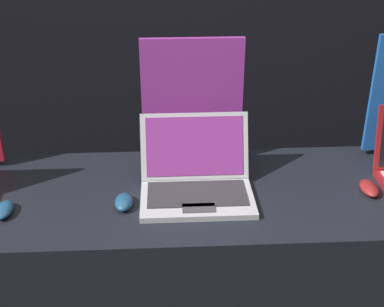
{
  "coord_description": "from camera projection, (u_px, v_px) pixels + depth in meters",
  "views": [
    {
      "loc": [
        -0.08,
        -1.29,
        1.95
      ],
      "look_at": [
        0.0,
        0.32,
        1.12
      ],
      "focal_mm": 50.0,
      "sensor_mm": 36.0,
      "label": 1
    }
  ],
  "objects": [
    {
      "name": "display_counter",
      "position": [
        191.0,
        296.0,
        2.1
      ],
      "size": [
        2.15,
        0.64,
        0.97
      ],
      "color": "black",
      "rests_on": "ground_plane"
    },
    {
      "name": "mouse_front",
      "position": [
        4.0,
        210.0,
        1.75
      ],
      "size": [
        0.06,
        0.11,
        0.03
      ],
      "color": "navy",
      "rests_on": "display_counter"
    },
    {
      "name": "laptop_middle",
      "position": [
        196.0,
        178.0,
        1.85
      ],
      "size": [
        0.38,
        0.34,
        0.24
      ],
      "color": "#B7B7BC",
      "rests_on": "display_counter"
    },
    {
      "name": "mouse_middle",
      "position": [
        124.0,
        202.0,
        1.78
      ],
      "size": [
        0.06,
        0.1,
        0.04
      ],
      "color": "navy",
      "rests_on": "display_counter"
    },
    {
      "name": "promo_stand_middle",
      "position": [
        192.0,
        104.0,
        1.99
      ],
      "size": [
        0.38,
        0.07,
        0.48
      ],
      "color": "black",
      "rests_on": "display_counter"
    },
    {
      "name": "mouse_back",
      "position": [
        369.0,
        188.0,
        1.87
      ],
      "size": [
        0.06,
        0.11,
        0.03
      ],
      "color": "maroon",
      "rests_on": "display_counter"
    }
  ]
}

